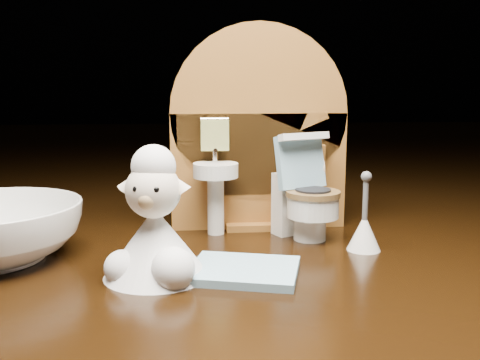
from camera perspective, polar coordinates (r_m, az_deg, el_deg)
The scene contains 5 objects.
backdrop_panel at distance 0.40m, azimuth 1.87°, elevation 4.28°, with size 0.13×0.05×0.15m.
toy_toilet at distance 0.38m, azimuth 6.89°, elevation -2.09°, with size 0.04×0.05×0.07m.
bath_mat at distance 0.31m, azimuth 0.40°, elevation -9.63°, with size 0.06×0.05×0.00m, color #86B4CB.
toilet_brush at distance 0.36m, azimuth 13.11°, elevation -5.18°, with size 0.02×0.02×0.05m.
plush_lamb at distance 0.30m, azimuth -9.07°, elevation -5.42°, with size 0.06×0.06×0.08m.
Camera 1 is at (-0.05, -0.33, 0.10)m, focal length 40.00 mm.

